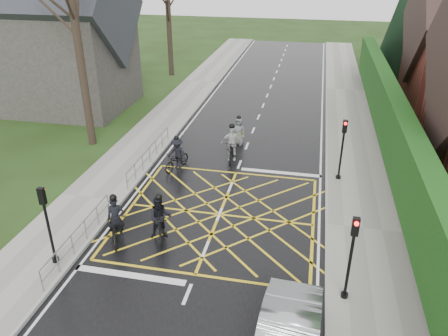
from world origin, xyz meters
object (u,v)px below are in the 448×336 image
at_px(cyclist_front, 232,147).
at_px(cyclist_back, 160,222).
at_px(cyclist_rear, 116,225).
at_px(cyclist_mid, 177,157).
at_px(cyclist_lead, 238,135).

bearing_deg(cyclist_front, cyclist_back, -106.66).
xyz_separation_m(cyclist_rear, cyclist_mid, (0.48, 6.49, 0.02)).
distance_m(cyclist_rear, cyclist_back, 1.73).
xyz_separation_m(cyclist_front, cyclist_lead, (0.00, 2.10, -0.15)).
height_order(cyclist_mid, cyclist_lead, cyclist_mid).
distance_m(cyclist_rear, cyclist_lead, 10.63).
distance_m(cyclist_front, cyclist_lead, 2.10).
distance_m(cyclist_mid, cyclist_front, 3.02).
xyz_separation_m(cyclist_back, cyclist_front, (1.38, 7.61, 0.02)).
relative_size(cyclist_mid, cyclist_lead, 1.04).
bearing_deg(cyclist_front, cyclist_rear, -117.00).
bearing_deg(cyclist_mid, cyclist_rear, -74.04).
relative_size(cyclist_rear, cyclist_back, 1.07).
bearing_deg(cyclist_rear, cyclist_lead, 50.05).
bearing_deg(cyclist_mid, cyclist_back, -58.70).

